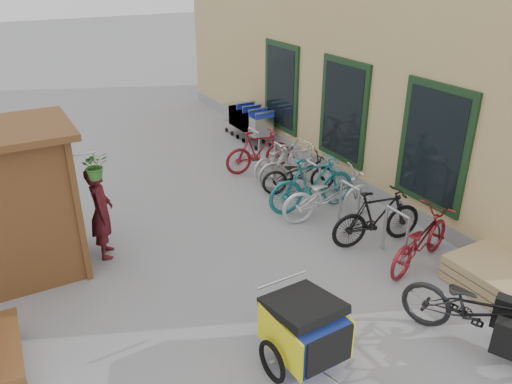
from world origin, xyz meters
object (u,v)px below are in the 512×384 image
pallet_stack (494,276)px  bike_2 (329,195)px  shopping_carts (247,119)px  child_trailer (305,328)px  bike_4 (299,174)px  bike_0 (420,240)px  bike_3 (312,184)px  cargo_bike (482,312)px  person_kiosk (101,212)px  bike_1 (377,217)px  bike_6 (280,157)px  bike_7 (258,151)px  bike_5 (294,165)px

pallet_stack → bike_2: bearing=105.3°
pallet_stack → bike_2: bike_2 is taller
shopping_carts → child_trailer: size_ratio=1.14×
bike_2 → bike_4: bike_2 is taller
bike_0 → bike_3: (-0.38, 2.48, 0.10)m
pallet_stack → bike_2: 3.16m
cargo_bike → person_kiosk: bearing=103.5°
child_trailer → bike_1: size_ratio=0.99×
child_trailer → cargo_bike: size_ratio=0.81×
shopping_carts → bike_4: (-0.67, -3.53, -0.18)m
bike_4 → person_kiosk: bearing=112.9°
person_kiosk → bike_2: bearing=-87.4°
pallet_stack → child_trailer: child_trailer is taller
bike_3 → bike_1: bearing=-165.5°
bike_6 → bike_7: (-0.33, 0.43, 0.08)m
bike_0 → bike_4: (-0.15, 3.28, -0.04)m
bike_4 → bike_5: bearing=4.4°
cargo_bike → bike_6: bearing=57.8°
bike_0 → person_kiosk: bearing=40.7°
bike_6 → bike_5: bearing=160.9°
bike_1 → bike_3: bike_3 is taller
cargo_bike → bike_1: cargo_bike is taller
bike_0 → bike_1: bike_1 is taller
bike_2 → bike_7: size_ratio=1.15×
child_trailer → bike_1: (2.72, 1.77, -0.04)m
child_trailer → bike_6: child_trailer is taller
pallet_stack → bike_6: (-0.51, 5.32, 0.21)m
pallet_stack → bike_5: bike_5 is taller
bike_6 → bike_3: bearing=156.6°
pallet_stack → bike_2: size_ratio=0.63×
bike_3 → bike_7: bearing=5.0°
cargo_bike → bike_5: size_ratio=1.24×
person_kiosk → bike_5: 4.36m
bike_3 → bike_5: (0.29, 1.09, -0.05)m
shopping_carts → bike_4: shopping_carts is taller
bike_1 → bike_3: (-0.23, 1.62, 0.05)m
bike_1 → bike_0: bearing=-159.3°
bike_0 → bike_1: 0.87m
pallet_stack → bike_4: 4.37m
child_trailer → bike_2: size_ratio=0.89×
cargo_bike → bike_2: size_ratio=1.10×
person_kiosk → bike_4: bearing=-69.7°
shopping_carts → bike_2: size_ratio=1.02×
child_trailer → bike_2: bike_2 is taller
shopping_carts → bike_0: (-0.52, -6.81, -0.14)m
shopping_carts → pallet_stack: bearing=-90.0°
person_kiosk → bike_0: 5.19m
pallet_stack → cargo_bike: (-1.24, -0.71, 0.31)m
bike_5 → shopping_carts: bearing=-3.4°
bike_6 → bike_7: bearing=26.2°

